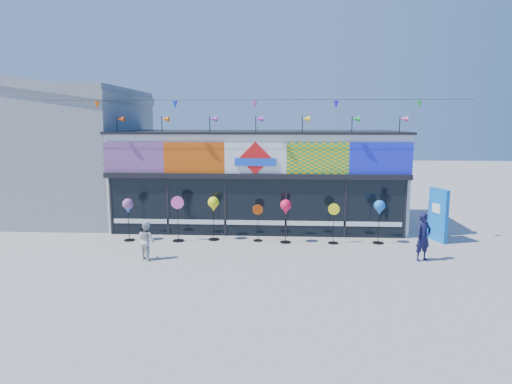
# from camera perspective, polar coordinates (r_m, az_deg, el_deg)

# --- Properties ---
(ground) EXTENTS (80.00, 80.00, 0.00)m
(ground) POSITION_cam_1_polar(r_m,az_deg,el_deg) (14.93, -0.86, -8.74)
(ground) COLOR gray
(ground) RESTS_ON ground
(kite_shop) EXTENTS (16.00, 5.70, 5.31)m
(kite_shop) POSITION_cam_1_polar(r_m,az_deg,el_deg) (20.31, 0.35, 1.86)
(kite_shop) COLOR silver
(kite_shop) RESTS_ON ground
(neighbour_building) EXTENTS (8.18, 7.20, 6.87)m
(neighbour_building) POSITION_cam_1_polar(r_m,az_deg,el_deg) (23.94, -24.25, 4.92)
(neighbour_building) COLOR gray
(neighbour_building) RESTS_ON ground
(blue_sign) EXTENTS (0.46, 1.00, 2.01)m
(blue_sign) POSITION_cam_1_polar(r_m,az_deg,el_deg) (18.57, 21.81, -2.67)
(blue_sign) COLOR blue
(blue_sign) RESTS_ON ground
(spinner_0) EXTENTS (0.41, 0.41, 1.63)m
(spinner_0) POSITION_cam_1_polar(r_m,az_deg,el_deg) (17.91, -15.71, -1.82)
(spinner_0) COLOR black
(spinner_0) RESTS_ON ground
(spinner_1) EXTENTS (0.48, 0.44, 1.73)m
(spinner_1) POSITION_cam_1_polar(r_m,az_deg,el_deg) (17.48, -9.75, -3.17)
(spinner_1) COLOR black
(spinner_1) RESTS_ON ground
(spinner_2) EXTENTS (0.43, 0.43, 1.68)m
(spinner_2) POSITION_cam_1_polar(r_m,az_deg,el_deg) (17.42, -5.34, -1.68)
(spinner_2) COLOR black
(spinner_2) RESTS_ON ground
(spinner_3) EXTENTS (0.39, 0.36, 1.40)m
(spinner_3) POSITION_cam_1_polar(r_m,az_deg,el_deg) (17.30, 0.23, -3.74)
(spinner_3) COLOR black
(spinner_3) RESTS_ON ground
(spinner_4) EXTENTS (0.42, 0.42, 1.64)m
(spinner_4) POSITION_cam_1_polar(r_m,az_deg,el_deg) (16.98, 3.74, -2.03)
(spinner_4) COLOR black
(spinner_4) RESTS_ON ground
(spinner_5) EXTENTS (0.43, 0.39, 1.51)m
(spinner_5) POSITION_cam_1_polar(r_m,az_deg,el_deg) (17.18, 9.67, -3.77)
(spinner_5) COLOR black
(spinner_5) RESTS_ON ground
(spinner_6) EXTENTS (0.41, 0.41, 1.64)m
(spinner_6) POSITION_cam_1_polar(r_m,az_deg,el_deg) (17.45, 15.17, -2.04)
(spinner_6) COLOR black
(spinner_6) RESTS_ON ground
(adult_man) EXTENTS (0.70, 0.62, 1.60)m
(adult_man) POSITION_cam_1_polar(r_m,az_deg,el_deg) (15.83, 20.19, -5.27)
(adult_man) COLOR #111338
(adult_man) RESTS_ON ground
(child) EXTENTS (0.71, 0.65, 1.27)m
(child) POSITION_cam_1_polar(r_m,az_deg,el_deg) (15.50, -13.51, -5.89)
(child) COLOR silver
(child) RESTS_ON ground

